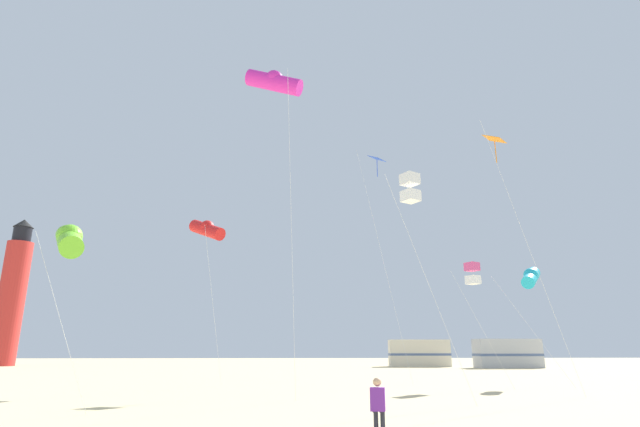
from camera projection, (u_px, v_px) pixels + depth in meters
name	position (u px, v px, depth m)	size (l,w,h in m)	color
kite_flyer_standing	(378.00, 402.00, 11.47)	(0.42, 0.55, 1.16)	#722D99
kite_tube_lime	(69.00, 240.00, 15.58)	(2.24, 2.60, 5.87)	silver
kite_diamond_orange	(497.00, 149.00, 22.88)	(3.37, 2.55, 11.59)	silver
kite_tube_magenta	(274.00, 82.00, 20.56)	(2.59, 1.79, 13.33)	silver
kite_tube_scarlet	(207.00, 229.00, 26.72)	(2.37, 2.29, 8.82)	silver
kite_diamond_blue	(377.00, 169.00, 30.57)	(2.74, 2.07, 13.60)	silver
kite_box_rainbow	(473.00, 273.00, 25.86)	(2.52, 1.93, 6.24)	silver
kite_tube_cyan	(531.00, 277.00, 27.26)	(3.43, 3.63, 6.39)	silver
kite_box_white	(410.00, 188.00, 19.40)	(2.85, 1.94, 8.55)	silver
lighthouse_distant	(12.00, 295.00, 56.29)	(2.80, 2.80, 16.80)	red
rv_van_cream	(419.00, 353.00, 52.97)	(6.62, 2.88, 2.80)	beige
rv_van_silver	(507.00, 353.00, 49.16)	(6.51, 2.55, 2.80)	#B7BABF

